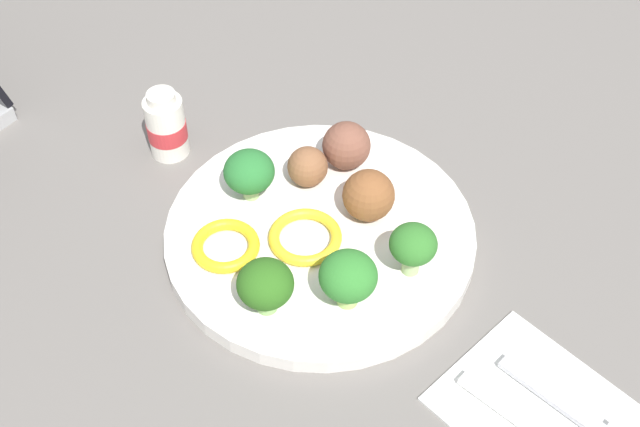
{
  "coord_description": "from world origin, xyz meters",
  "views": [
    {
      "loc": [
        0.33,
        -0.35,
        0.56
      ],
      "look_at": [
        0.0,
        0.0,
        0.04
      ],
      "focal_mm": 45.65,
      "sensor_mm": 36.0,
      "label": 1
    }
  ],
  "objects_px": {
    "broccoli_floret_center": "(265,285)",
    "meatball_mid_left": "(369,195)",
    "napkin": "(554,422)",
    "broccoli_floret_back_left": "(348,277)",
    "pepper_ring_mid_left": "(226,246)",
    "broccoli_floret_mid_left": "(249,172)",
    "yogurt_bottle": "(166,126)",
    "pepper_ring_front_left": "(303,235)",
    "meatball_center": "(308,167)",
    "meatball_near_rim": "(346,146)",
    "plate": "(320,234)",
    "fork": "(578,410)",
    "broccoli_floret_front_right": "(413,246)"
  },
  "relations": [
    {
      "from": "plate",
      "to": "broccoli_floret_front_right",
      "type": "bearing_deg",
      "value": 10.92
    },
    {
      "from": "broccoli_floret_back_left",
      "to": "meatball_mid_left",
      "type": "height_order",
      "value": "broccoli_floret_back_left"
    },
    {
      "from": "meatball_center",
      "to": "napkin",
      "type": "height_order",
      "value": "meatball_center"
    },
    {
      "from": "broccoli_floret_back_left",
      "to": "pepper_ring_front_left",
      "type": "distance_m",
      "value": 0.08
    },
    {
      "from": "meatball_mid_left",
      "to": "pepper_ring_mid_left",
      "type": "height_order",
      "value": "meatball_mid_left"
    },
    {
      "from": "meatball_near_rim",
      "to": "pepper_ring_mid_left",
      "type": "bearing_deg",
      "value": -92.09
    },
    {
      "from": "broccoli_floret_mid_left",
      "to": "meatball_center",
      "type": "height_order",
      "value": "broccoli_floret_mid_left"
    },
    {
      "from": "fork",
      "to": "yogurt_bottle",
      "type": "relative_size",
      "value": 1.63
    },
    {
      "from": "meatball_mid_left",
      "to": "pepper_ring_mid_left",
      "type": "relative_size",
      "value": 0.79
    },
    {
      "from": "broccoli_floret_mid_left",
      "to": "meatball_center",
      "type": "bearing_deg",
      "value": 62.44
    },
    {
      "from": "broccoli_floret_back_left",
      "to": "yogurt_bottle",
      "type": "relative_size",
      "value": 0.72
    },
    {
      "from": "broccoli_floret_front_right",
      "to": "napkin",
      "type": "relative_size",
      "value": 0.3
    },
    {
      "from": "broccoli_floret_mid_left",
      "to": "pepper_ring_mid_left",
      "type": "bearing_deg",
      "value": -63.16
    },
    {
      "from": "broccoli_floret_back_left",
      "to": "broccoli_floret_mid_left",
      "type": "bearing_deg",
      "value": 168.08
    },
    {
      "from": "broccoli_floret_center",
      "to": "napkin",
      "type": "relative_size",
      "value": 0.3
    },
    {
      "from": "fork",
      "to": "broccoli_floret_mid_left",
      "type": "bearing_deg",
      "value": -177.24
    },
    {
      "from": "broccoli_floret_mid_left",
      "to": "broccoli_floret_front_right",
      "type": "xyz_separation_m",
      "value": [
        0.16,
        0.03,
        0.0
      ]
    },
    {
      "from": "pepper_ring_front_left",
      "to": "napkin",
      "type": "xyz_separation_m",
      "value": [
        0.26,
        0.0,
        -0.02
      ]
    },
    {
      "from": "napkin",
      "to": "meatball_center",
      "type": "bearing_deg",
      "value": 170.5
    },
    {
      "from": "broccoli_floret_back_left",
      "to": "pepper_ring_mid_left",
      "type": "distance_m",
      "value": 0.12
    },
    {
      "from": "broccoli_floret_front_right",
      "to": "pepper_ring_mid_left",
      "type": "height_order",
      "value": "broccoli_floret_front_right"
    },
    {
      "from": "pepper_ring_front_left",
      "to": "pepper_ring_mid_left",
      "type": "xyz_separation_m",
      "value": [
        -0.04,
        -0.05,
        0.0
      ]
    },
    {
      "from": "broccoli_floret_back_left",
      "to": "broccoli_floret_center",
      "type": "height_order",
      "value": "broccoli_floret_back_left"
    },
    {
      "from": "meatball_near_rim",
      "to": "yogurt_bottle",
      "type": "distance_m",
      "value": 0.18
    },
    {
      "from": "napkin",
      "to": "pepper_ring_front_left",
      "type": "bearing_deg",
      "value": -178.97
    },
    {
      "from": "pepper_ring_front_left",
      "to": "fork",
      "type": "distance_m",
      "value": 0.27
    },
    {
      "from": "broccoli_floret_center",
      "to": "meatball_mid_left",
      "type": "height_order",
      "value": "broccoli_floret_center"
    },
    {
      "from": "plate",
      "to": "fork",
      "type": "relative_size",
      "value": 2.33
    },
    {
      "from": "napkin",
      "to": "plate",
      "type": "bearing_deg",
      "value": 176.7
    },
    {
      "from": "meatball_near_rim",
      "to": "meatball_mid_left",
      "type": "relative_size",
      "value": 0.98
    },
    {
      "from": "meatball_mid_left",
      "to": "napkin",
      "type": "distance_m",
      "value": 0.25
    },
    {
      "from": "meatball_near_rim",
      "to": "meatball_center",
      "type": "relative_size",
      "value": 1.21
    },
    {
      "from": "broccoli_floret_mid_left",
      "to": "napkin",
      "type": "height_order",
      "value": "broccoli_floret_mid_left"
    },
    {
      "from": "meatball_mid_left",
      "to": "broccoli_floret_back_left",
      "type": "bearing_deg",
      "value": -59.24
    },
    {
      "from": "broccoli_floret_center",
      "to": "meatball_mid_left",
      "type": "relative_size",
      "value": 1.07
    },
    {
      "from": "pepper_ring_front_left",
      "to": "yogurt_bottle",
      "type": "relative_size",
      "value": 0.88
    },
    {
      "from": "plate",
      "to": "pepper_ring_front_left",
      "type": "xyz_separation_m",
      "value": [
        -0.0,
        -0.02,
        0.01
      ]
    },
    {
      "from": "napkin",
      "to": "pepper_ring_mid_left",
      "type": "bearing_deg",
      "value": -168.82
    },
    {
      "from": "plate",
      "to": "fork",
      "type": "height_order",
      "value": "plate"
    },
    {
      "from": "meatball_center",
      "to": "napkin",
      "type": "relative_size",
      "value": 0.23
    },
    {
      "from": "meatball_mid_left",
      "to": "yogurt_bottle",
      "type": "bearing_deg",
      "value": -164.66
    },
    {
      "from": "broccoli_floret_back_left",
      "to": "broccoli_floret_center",
      "type": "distance_m",
      "value": 0.07
    },
    {
      "from": "broccoli_floret_back_left",
      "to": "napkin",
      "type": "distance_m",
      "value": 0.19
    },
    {
      "from": "broccoli_floret_front_right",
      "to": "pepper_ring_front_left",
      "type": "relative_size",
      "value": 0.78
    },
    {
      "from": "broccoli_floret_mid_left",
      "to": "meatball_near_rim",
      "type": "xyz_separation_m",
      "value": [
        0.04,
        0.09,
        -0.01
      ]
    },
    {
      "from": "plate",
      "to": "yogurt_bottle",
      "type": "height_order",
      "value": "yogurt_bottle"
    },
    {
      "from": "pepper_ring_front_left",
      "to": "fork",
      "type": "bearing_deg",
      "value": 4.8
    },
    {
      "from": "broccoli_floret_mid_left",
      "to": "meatball_near_rim",
      "type": "relative_size",
      "value": 1.09
    },
    {
      "from": "meatball_near_rim",
      "to": "meatball_center",
      "type": "bearing_deg",
      "value": -103.67
    },
    {
      "from": "napkin",
      "to": "meatball_mid_left",
      "type": "bearing_deg",
      "value": 166.24
    }
  ]
}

